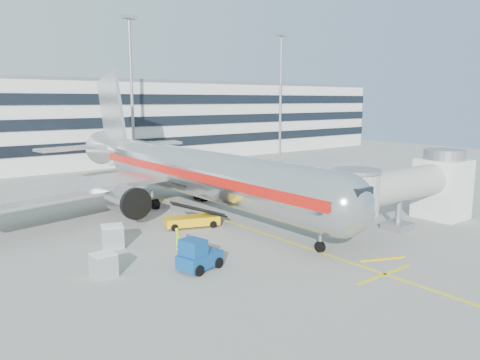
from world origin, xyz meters
TOP-DOWN VIEW (x-y plane):
  - ground at (0.00, 0.00)m, footprint 180.00×180.00m
  - lead_in_line at (0.00, 10.00)m, footprint 0.25×70.00m
  - stop_bar at (0.00, -14.00)m, footprint 6.00×0.25m
  - main_jet at (0.00, 11.72)m, footprint 50.95×48.70m
  - jet_bridge at (12.18, -8.00)m, footprint 17.80×4.50m
  - terminal at (0.00, 57.95)m, footprint 150.00×24.25m
  - light_mast_centre at (8.00, 42.00)m, footprint 2.40×1.20m
  - light_mast_east at (42.00, 42.00)m, footprint 2.40×1.20m
  - belt_loader at (-4.00, 4.50)m, footprint 5.40×3.41m
  - baggage_tug at (-9.75, -5.36)m, footprint 3.45×2.59m
  - cargo_container_left at (-15.45, -2.40)m, footprint 1.53×1.53m
  - cargo_container_right at (-12.37, 3.33)m, footprint 2.15×2.15m
  - cargo_container_front at (-9.52, -4.69)m, footprint 1.47×1.47m
  - ramp_worker at (-8.41, -0.34)m, footprint 0.76×0.71m

SIDE VIEW (x-z plane):
  - ground at x=0.00m, z-range 0.00..0.00m
  - lead_in_line at x=0.00m, z-range 0.00..0.01m
  - stop_bar at x=0.00m, z-range 0.00..0.01m
  - belt_loader at x=-4.00m, z-range -0.55..1.99m
  - cargo_container_front at x=-9.52m, z-range 0.00..1.49m
  - cargo_container_left at x=-15.45m, z-range 0.00..1.61m
  - ramp_worker at x=-8.41m, z-range 0.00..1.74m
  - cargo_container_right at x=-12.37m, z-range 0.01..1.82m
  - baggage_tug at x=-9.75m, z-range -0.15..2.19m
  - jet_bridge at x=12.18m, z-range 0.37..7.37m
  - main_jet at x=0.00m, z-range -3.79..12.26m
  - terminal at x=0.00m, z-range 0.00..15.60m
  - light_mast_centre at x=8.00m, z-range 2.15..27.60m
  - light_mast_east at x=42.00m, z-range 2.15..27.60m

